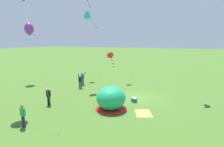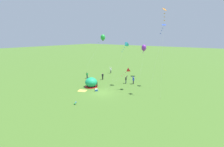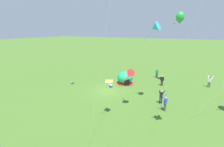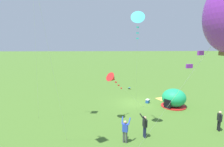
# 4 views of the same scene
# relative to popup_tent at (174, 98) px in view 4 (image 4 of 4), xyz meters

# --- Properties ---
(ground_plane) EXTENTS (300.00, 300.00, 0.00)m
(ground_plane) POSITION_rel_popup_tent_xyz_m (4.26, -1.29, -1.00)
(ground_plane) COLOR #477028
(popup_tent) EXTENTS (2.81, 2.81, 2.10)m
(popup_tent) POSITION_rel_popup_tent_xyz_m (0.00, 0.00, 0.00)
(popup_tent) COLOR #1EAD6B
(popup_tent) RESTS_ON ground
(picnic_blanket) EXTENTS (2.08, 1.87, 0.01)m
(picnic_blanket) POSITION_rel_popup_tent_xyz_m (0.25, -2.91, -0.99)
(picnic_blanket) COLOR gold
(picnic_blanket) RESTS_ON ground
(cooler_box) EXTENTS (0.60, 0.65, 0.44)m
(cooler_box) POSITION_rel_popup_tent_xyz_m (2.70, -1.36, -0.78)
(cooler_box) COLOR #2659B2
(cooler_box) RESTS_ON ground
(toddler_crawling) EXTENTS (0.36, 0.55, 0.32)m
(toddler_crawling) POSITION_rel_popup_tent_xyz_m (4.05, -7.96, -0.82)
(toddler_crawling) COLOR green
(toddler_crawling) RESTS_ON ground
(person_with_toddler) EXTENTS (0.72, 0.62, 1.89)m
(person_with_toddler) POSITION_rel_popup_tent_xyz_m (6.50, 7.24, 0.00)
(person_with_toddler) COLOR #4C4C51
(person_with_toddler) RESTS_ON ground
(person_center_field) EXTENTS (0.56, 0.69, 1.89)m
(person_center_field) POSITION_rel_popup_tent_xyz_m (4.90, 6.58, 0.00)
(person_center_field) COLOR #1E2347
(person_center_field) RESTS_ON ground
(person_watching_sky) EXTENTS (0.29, 0.59, 1.72)m
(person_watching_sky) POSITION_rel_popup_tent_xyz_m (-1.55, 5.79, -0.03)
(person_watching_sky) COLOR black
(person_watching_sky) RESTS_ON ground
(kite_red) EXTENTS (4.48, 4.00, 4.62)m
(kite_red) POSITION_rel_popup_tent_xyz_m (7.24, 3.25, 3.04)
(kite_red) COLOR silver
(kite_red) RESTS_ON ground
(kite_cyan) EXTENTS (1.59, 5.60, 9.65)m
(kite_cyan) POSITION_rel_popup_tent_xyz_m (5.40, 5.31, 8.00)
(kite_cyan) COLOR silver
(kite_cyan) RESTS_ON ground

